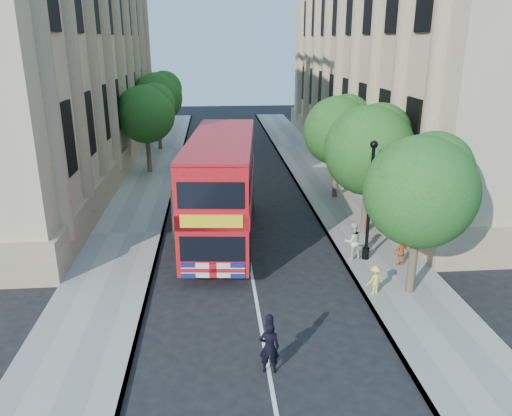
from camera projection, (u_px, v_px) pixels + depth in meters
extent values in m
plane|color=black|center=(265.00, 348.00, 15.52)|extent=(120.00, 120.00, 0.00)
cube|color=gray|center=(357.00, 227.00, 25.41)|extent=(3.50, 80.00, 0.12)
cube|color=gray|center=(127.00, 234.00, 24.46)|extent=(3.50, 80.00, 0.12)
cube|color=tan|center=(419.00, 41.00, 36.42)|extent=(12.00, 38.00, 18.00)
cube|color=tan|center=(29.00, 41.00, 34.15)|extent=(12.00, 38.00, 18.00)
cylinder|color=#473828|center=(413.00, 259.00, 18.37)|extent=(0.32, 0.32, 2.86)
sphere|color=#214E1A|center=(420.00, 192.00, 17.53)|extent=(4.00, 4.00, 4.00)
sphere|color=#214E1A|center=(434.00, 170.00, 17.75)|extent=(2.80, 2.80, 2.80)
sphere|color=#214E1A|center=(411.00, 180.00, 17.04)|extent=(2.60, 2.60, 2.60)
cylinder|color=#473828|center=(365.00, 206.00, 24.01)|extent=(0.32, 0.32, 2.99)
sphere|color=#214E1A|center=(369.00, 151.00, 23.14)|extent=(4.20, 4.20, 4.20)
sphere|color=#214E1A|center=(380.00, 134.00, 23.35)|extent=(2.94, 2.94, 2.94)
sphere|color=#214E1A|center=(361.00, 140.00, 22.64)|extent=(2.73, 2.73, 2.73)
cylinder|color=#473828|center=(336.00, 175.00, 29.68)|extent=(0.32, 0.32, 2.90)
sphere|color=#214E1A|center=(338.00, 131.00, 28.84)|extent=(4.00, 4.00, 4.00)
sphere|color=#214E1A|center=(347.00, 118.00, 29.05)|extent=(2.80, 2.80, 2.80)
sphere|color=#214E1A|center=(331.00, 123.00, 28.35)|extent=(2.60, 2.60, 2.60)
cylinder|color=#473828|center=(149.00, 153.00, 35.31)|extent=(0.32, 0.32, 2.99)
sphere|color=#214E1A|center=(146.00, 114.00, 34.44)|extent=(4.00, 4.00, 4.00)
sphere|color=#214E1A|center=(155.00, 103.00, 34.65)|extent=(2.80, 2.80, 2.80)
sphere|color=#214E1A|center=(137.00, 107.00, 33.94)|extent=(2.60, 2.60, 2.60)
cylinder|color=#473828|center=(159.00, 132.00, 42.83)|extent=(0.32, 0.32, 3.17)
sphere|color=#214E1A|center=(157.00, 98.00, 41.91)|extent=(4.20, 4.20, 4.20)
sphere|color=#214E1A|center=(164.00, 88.00, 42.10)|extent=(2.94, 2.94, 2.94)
sphere|color=#214E1A|center=(150.00, 91.00, 41.40)|extent=(2.73, 2.73, 2.73)
cylinder|color=black|center=(366.00, 253.00, 21.47)|extent=(0.30, 0.30, 0.50)
cylinder|color=black|center=(369.00, 204.00, 20.75)|extent=(0.14, 0.14, 5.00)
sphere|color=black|center=(374.00, 144.00, 19.95)|extent=(0.32, 0.32, 0.32)
cube|color=#AB0B12|center=(222.00, 185.00, 23.22)|extent=(3.75, 10.67, 4.35)
cube|color=black|center=(223.00, 205.00, 23.52)|extent=(3.74, 10.02, 0.99)
cube|color=black|center=(222.00, 162.00, 22.85)|extent=(3.74, 10.02, 0.99)
cube|color=yellow|center=(211.00, 221.00, 18.22)|extent=(2.31, 0.30, 0.50)
cylinder|color=black|center=(186.00, 260.00, 20.41)|extent=(0.41, 1.13, 1.10)
cylinder|color=black|center=(247.00, 260.00, 20.39)|extent=(0.41, 1.13, 1.10)
cylinder|color=black|center=(205.00, 205.00, 27.19)|extent=(0.41, 1.13, 1.10)
cylinder|color=black|center=(250.00, 205.00, 27.17)|extent=(0.41, 1.13, 1.10)
cube|color=black|center=(197.00, 210.00, 23.63)|extent=(2.30, 2.11, 2.22)
cube|color=black|center=(195.00, 211.00, 22.69)|extent=(1.90, 0.29, 0.74)
cube|color=black|center=(203.00, 192.00, 25.76)|extent=(2.45, 3.58, 2.64)
cube|color=black|center=(202.00, 219.00, 25.57)|extent=(2.41, 5.24, 0.26)
cylinder|color=black|center=(178.00, 231.00, 23.86)|extent=(0.32, 0.86, 0.85)
cylinder|color=black|center=(218.00, 231.00, 23.83)|extent=(0.32, 0.86, 0.85)
cylinder|color=black|center=(188.00, 207.00, 27.16)|extent=(0.32, 0.86, 0.85)
cylinder|color=black|center=(223.00, 208.00, 27.14)|extent=(0.32, 0.86, 0.85)
imported|color=black|center=(269.00, 347.00, 14.17)|extent=(0.63, 0.46, 1.61)
imported|color=silver|center=(352.00, 241.00, 21.31)|extent=(0.91, 0.79, 1.62)
imported|color=orange|center=(401.00, 252.00, 20.77)|extent=(0.72, 0.45, 1.15)
imported|color=#F5E153|center=(375.00, 280.00, 18.42)|extent=(0.83, 0.66, 1.12)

